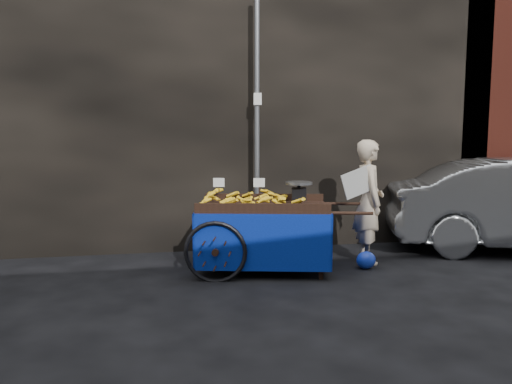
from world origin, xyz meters
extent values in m
plane|color=black|center=(0.00, 0.00, 0.00)|extent=(80.00, 80.00, 0.00)
cube|color=black|center=(-1.00, 2.60, 2.50)|extent=(11.00, 2.00, 5.00)
cube|color=#591E14|center=(5.50, 2.60, 2.50)|extent=(3.00, 2.00, 5.00)
cylinder|color=slate|center=(0.30, 1.30, 2.00)|extent=(0.08, 0.08, 4.00)
cube|color=white|center=(0.30, 1.25, 2.40)|extent=(0.12, 0.02, 0.18)
cube|color=black|center=(0.20, 0.33, 0.87)|extent=(1.93, 1.44, 0.07)
cube|color=black|center=(0.31, 0.82, 0.94)|extent=(1.70, 0.43, 0.11)
cube|color=black|center=(0.09, -0.17, 0.94)|extent=(1.70, 0.43, 0.11)
cube|color=black|center=(0.84, -0.27, 0.43)|extent=(0.06, 0.06, 0.87)
cube|color=black|center=(1.04, 0.58, 0.43)|extent=(0.06, 0.06, 0.87)
cylinder|color=black|center=(1.21, -0.35, 0.87)|extent=(0.54, 0.16, 0.04)
cylinder|color=black|center=(1.41, 0.49, 0.87)|extent=(0.54, 0.16, 0.04)
torus|color=black|center=(-0.51, -0.11, 0.38)|extent=(0.80, 0.23, 0.81)
torus|color=black|center=(-0.25, 1.03, 0.38)|extent=(0.80, 0.23, 0.81)
cylinder|color=black|center=(-0.38, 0.46, 0.38)|extent=(0.32, 1.20, 0.05)
cube|color=navy|center=(0.08, -0.21, 0.50)|extent=(1.74, 0.42, 0.74)
cube|color=navy|center=(0.32, 0.86, 0.50)|extent=(1.74, 0.42, 0.74)
cube|color=navy|center=(-0.66, 0.52, 0.50)|extent=(0.27, 1.10, 0.74)
cube|color=navy|center=(1.06, 0.13, 0.50)|extent=(0.27, 1.10, 0.74)
cube|color=black|center=(0.69, 0.27, 1.05)|extent=(0.22, 0.19, 0.17)
cylinder|color=silver|center=(0.69, 0.27, 1.20)|extent=(0.44, 0.44, 0.03)
cube|color=white|center=(-0.41, 0.34, 1.22)|extent=(0.15, 0.04, 0.12)
cube|color=white|center=(0.12, 0.22, 1.22)|extent=(0.15, 0.04, 0.12)
imported|color=#BDA98D|center=(1.79, 0.44, 0.90)|extent=(0.52, 0.71, 1.79)
cube|color=beige|center=(1.55, 0.26, 1.20)|extent=(0.58, 0.11, 0.50)
ellipsoid|color=#1A36C6|center=(1.61, 0.08, 0.12)|extent=(0.27, 0.22, 0.25)
camera|label=1|loc=(-1.17, -6.29, 1.88)|focal=35.00mm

